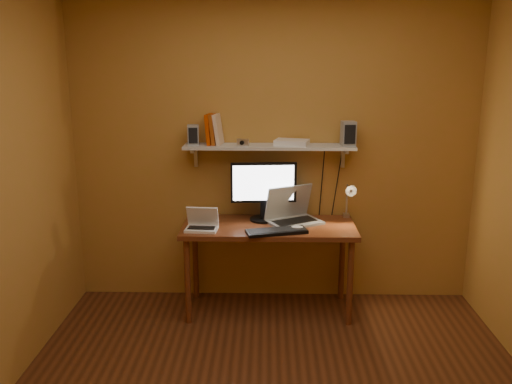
{
  "coord_description": "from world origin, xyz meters",
  "views": [
    {
      "loc": [
        -0.05,
        -2.92,
        2.09
      ],
      "look_at": [
        -0.14,
        1.18,
        1.05
      ],
      "focal_mm": 38.0,
      "sensor_mm": 36.0,
      "label": 1
    }
  ],
  "objects_px": {
    "monitor": "(264,188)",
    "netbook": "(202,223)",
    "laptop": "(292,213)",
    "speaker_left": "(193,135)",
    "router": "(292,142)",
    "desk_lamp": "(349,197)",
    "speaker_right": "(348,133)",
    "keyboard": "(277,231)",
    "mouse": "(297,228)",
    "shelf_camera": "(243,142)",
    "wall_shelf": "(269,147)",
    "desk": "(269,235)"
  },
  "relations": [
    {
      "from": "monitor",
      "to": "netbook",
      "type": "relative_size",
      "value": 2.07
    },
    {
      "from": "laptop",
      "to": "netbook",
      "type": "distance_m",
      "value": 0.75
    },
    {
      "from": "speaker_left",
      "to": "router",
      "type": "relative_size",
      "value": 0.6
    },
    {
      "from": "desk_lamp",
      "to": "speaker_right",
      "type": "height_order",
      "value": "speaker_right"
    },
    {
      "from": "monitor",
      "to": "keyboard",
      "type": "xyz_separation_m",
      "value": [
        0.1,
        -0.34,
        -0.26
      ]
    },
    {
      "from": "netbook",
      "to": "keyboard",
      "type": "distance_m",
      "value": 0.59
    },
    {
      "from": "mouse",
      "to": "speaker_left",
      "type": "bearing_deg",
      "value": 162.51
    },
    {
      "from": "netbook",
      "to": "keyboard",
      "type": "xyz_separation_m",
      "value": [
        0.59,
        -0.08,
        -0.04
      ]
    },
    {
      "from": "speaker_left",
      "to": "shelf_camera",
      "type": "height_order",
      "value": "speaker_left"
    },
    {
      "from": "keyboard",
      "to": "router",
      "type": "relative_size",
      "value": 1.75
    },
    {
      "from": "netbook",
      "to": "shelf_camera",
      "type": "distance_m",
      "value": 0.73
    },
    {
      "from": "mouse",
      "to": "speaker_left",
      "type": "relative_size",
      "value": 0.65
    },
    {
      "from": "laptop",
      "to": "speaker_right",
      "type": "relative_size",
      "value": 2.55
    },
    {
      "from": "netbook",
      "to": "speaker_right",
      "type": "xyz_separation_m",
      "value": [
        1.17,
        0.31,
        0.67
      ]
    },
    {
      "from": "laptop",
      "to": "desk_lamp",
      "type": "distance_m",
      "value": 0.49
    },
    {
      "from": "desk_lamp",
      "to": "router",
      "type": "bearing_deg",
      "value": 171.65
    },
    {
      "from": "mouse",
      "to": "speaker_right",
      "type": "distance_m",
      "value": 0.88
    },
    {
      "from": "monitor",
      "to": "mouse",
      "type": "height_order",
      "value": "monitor"
    },
    {
      "from": "speaker_right",
      "to": "netbook",
      "type": "bearing_deg",
      "value": -170.68
    },
    {
      "from": "netbook",
      "to": "speaker_right",
      "type": "bearing_deg",
      "value": 19.25
    },
    {
      "from": "desk_lamp",
      "to": "mouse",
      "type": "bearing_deg",
      "value": -149.58
    },
    {
      "from": "monitor",
      "to": "desk_lamp",
      "type": "bearing_deg",
      "value": -5.05
    },
    {
      "from": "monitor",
      "to": "desk_lamp",
      "type": "distance_m",
      "value": 0.71
    },
    {
      "from": "wall_shelf",
      "to": "keyboard",
      "type": "bearing_deg",
      "value": -81.36
    },
    {
      "from": "wall_shelf",
      "to": "speaker_left",
      "type": "xyz_separation_m",
      "value": [
        -0.62,
        0.01,
        0.1
      ]
    },
    {
      "from": "desk_lamp",
      "to": "speaker_left",
      "type": "height_order",
      "value": "speaker_left"
    },
    {
      "from": "speaker_left",
      "to": "monitor",
      "type": "bearing_deg",
      "value": -13.59
    },
    {
      "from": "mouse",
      "to": "speaker_right",
      "type": "xyz_separation_m",
      "value": [
        0.42,
        0.31,
        0.7
      ]
    },
    {
      "from": "wall_shelf",
      "to": "monitor",
      "type": "bearing_deg",
      "value": -126.46
    },
    {
      "from": "laptop",
      "to": "keyboard",
      "type": "distance_m",
      "value": 0.33
    },
    {
      "from": "wall_shelf",
      "to": "laptop",
      "type": "height_order",
      "value": "wall_shelf"
    },
    {
      "from": "laptop",
      "to": "router",
      "type": "distance_m",
      "value": 0.58
    },
    {
      "from": "desk",
      "to": "netbook",
      "type": "height_order",
      "value": "netbook"
    },
    {
      "from": "monitor",
      "to": "speaker_left",
      "type": "height_order",
      "value": "speaker_left"
    },
    {
      "from": "laptop",
      "to": "desk_lamp",
      "type": "bearing_deg",
      "value": -25.26
    },
    {
      "from": "wall_shelf",
      "to": "keyboard",
      "type": "distance_m",
      "value": 0.72
    },
    {
      "from": "desk_lamp",
      "to": "desk",
      "type": "bearing_deg",
      "value": -169.19
    },
    {
      "from": "speaker_left",
      "to": "shelf_camera",
      "type": "relative_size",
      "value": 1.61
    },
    {
      "from": "shelf_camera",
      "to": "speaker_right",
      "type": "bearing_deg",
      "value": 2.76
    },
    {
      "from": "keyboard",
      "to": "router",
      "type": "xyz_separation_m",
      "value": [
        0.12,
        0.4,
        0.63
      ]
    },
    {
      "from": "laptop",
      "to": "speaker_left",
      "type": "xyz_separation_m",
      "value": [
        -0.81,
        0.11,
        0.63
      ]
    },
    {
      "from": "router",
      "to": "netbook",
      "type": "bearing_deg",
      "value": -155.74
    },
    {
      "from": "desk",
      "to": "keyboard",
      "type": "bearing_deg",
      "value": -73.39
    },
    {
      "from": "wall_shelf",
      "to": "keyboard",
      "type": "xyz_separation_m",
      "value": [
        0.06,
        -0.4,
        -0.6
      ]
    },
    {
      "from": "speaker_left",
      "to": "shelf_camera",
      "type": "distance_m",
      "value": 0.42
    },
    {
      "from": "mouse",
      "to": "netbook",
      "type": "bearing_deg",
      "value": -176.44
    },
    {
      "from": "desk",
      "to": "speaker_left",
      "type": "relative_size",
      "value": 8.63
    },
    {
      "from": "laptop",
      "to": "desk_lamp",
      "type": "height_order",
      "value": "desk_lamp"
    },
    {
      "from": "wall_shelf",
      "to": "keyboard",
      "type": "height_order",
      "value": "wall_shelf"
    },
    {
      "from": "desk_lamp",
      "to": "shelf_camera",
      "type": "xyz_separation_m",
      "value": [
        -0.87,
        0.02,
        0.45
      ]
    }
  ]
}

